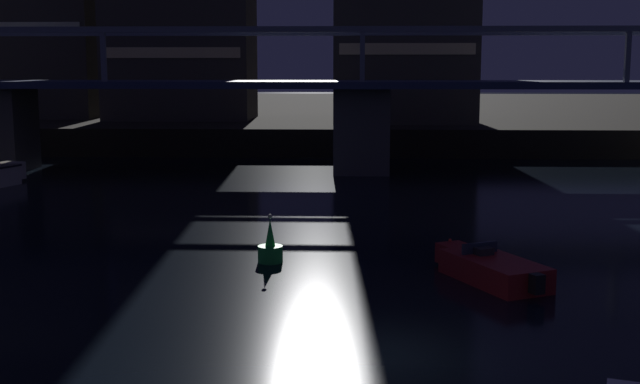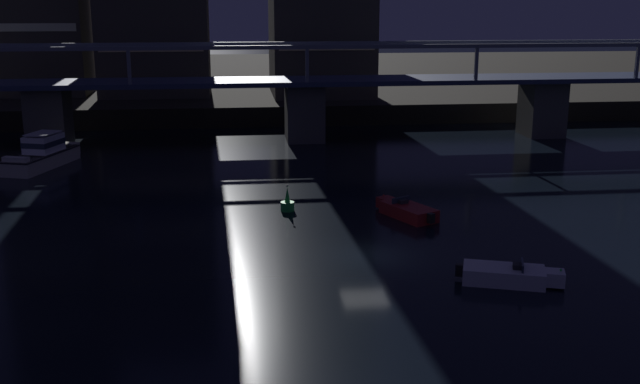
{
  "view_description": "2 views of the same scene",
  "coord_description": "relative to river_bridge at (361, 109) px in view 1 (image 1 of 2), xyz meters",
  "views": [
    {
      "loc": [
        -0.66,
        -18.89,
        6.98
      ],
      "look_at": [
        -1.85,
        11.96,
        2.16
      ],
      "focal_mm": 45.54,
      "sensor_mm": 36.0,
      "label": 1
    },
    {
      "loc": [
        -6.87,
        -38.13,
        13.53
      ],
      "look_at": [
        -1.77,
        6.07,
        2.07
      ],
      "focal_mm": 42.27,
      "sensor_mm": 36.0,
      "label": 2
    }
  ],
  "objects": [
    {
      "name": "river_bridge",
      "position": [
        0.0,
        0.0,
        0.0
      ],
      "size": [
        102.7,
        6.4,
        9.38
      ],
      "color": "#4C4944",
      "rests_on": "ground"
    },
    {
      "name": "channel_buoy",
      "position": [
        -3.54,
        -25.23,
        -3.7
      ],
      "size": [
        0.9,
        0.9,
        1.76
      ],
      "color": "green",
      "rests_on": "ground"
    },
    {
      "name": "far_riverbank",
      "position": [
        -0.0,
        48.01,
        -3.07
      ],
      "size": [
        240.0,
        80.0,
        2.2
      ],
      "primitive_type": "cube",
      "color": "black",
      "rests_on": "ground"
    },
    {
      "name": "speedboat_near_right",
      "position": [
        3.92,
        -27.5,
        -3.76
      ],
      "size": [
        3.34,
        4.97,
        1.16
      ],
      "color": "maroon",
      "rests_on": "ground"
    },
    {
      "name": "ground_plane",
      "position": [
        -0.0,
        -34.61,
        -4.17
      ],
      "size": [
        400.0,
        400.0,
        0.0
      ],
      "primitive_type": "plane",
      "color": "black"
    }
  ]
}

